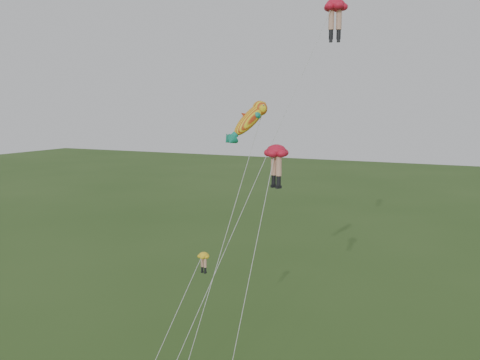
% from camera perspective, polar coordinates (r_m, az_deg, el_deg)
% --- Properties ---
extents(legs_kite_red_high, '(7.24, 14.32, 24.33)m').
position_cam_1_polar(legs_kite_red_high, '(35.10, 9.89, 17.09)').
color(legs_kite_red_high, red).
rests_on(legs_kite_red_high, ground).
extents(legs_kite_red_mid, '(2.37, 5.97, 15.75)m').
position_cam_1_polar(legs_kite_red_mid, '(27.82, 3.77, 2.17)').
color(legs_kite_red_mid, red).
rests_on(legs_kite_red_mid, ground).
extents(legs_kite_yellow, '(0.90, 9.68, 8.70)m').
position_cam_1_polar(legs_kite_yellow, '(33.31, -4.56, -9.58)').
color(legs_kite_yellow, yellow).
rests_on(legs_kite_yellow, ground).
extents(fish_kite, '(3.53, 7.32, 18.24)m').
position_cam_1_polar(fish_kite, '(29.83, 1.05, 6.34)').
color(fish_kite, yellow).
rests_on(fish_kite, ground).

